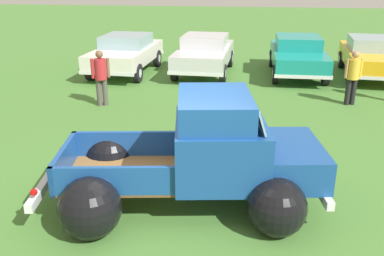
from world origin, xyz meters
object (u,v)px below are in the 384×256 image
at_px(show_car_0, 126,52).
at_px(show_car_1, 204,53).
at_px(show_car_3, 372,55).
at_px(spectator_2, 101,75).
at_px(vintage_pickup_truck, 204,162).
at_px(show_car_2, 297,54).
at_px(spectator_0, 353,75).

relative_size(show_car_0, show_car_1, 1.01).
height_order(show_car_3, spectator_2, spectator_2).
xyz_separation_m(vintage_pickup_truck, show_car_2, (2.50, 9.77, 0.03)).
bearing_deg(show_car_3, show_car_0, -81.57).
distance_m(vintage_pickup_truck, spectator_2, 6.21).
distance_m(show_car_0, spectator_2, 4.20).
relative_size(spectator_0, spectator_2, 0.98).
relative_size(show_car_1, spectator_0, 2.69).
xyz_separation_m(vintage_pickup_truck, show_car_0, (-3.97, 9.29, 0.03)).
distance_m(show_car_0, spectator_0, 8.29).
relative_size(show_car_2, spectator_0, 2.77).
xyz_separation_m(show_car_1, show_car_3, (6.17, 0.25, 0.00)).
relative_size(vintage_pickup_truck, spectator_0, 3.04).
bearing_deg(show_car_1, spectator_2, -26.82).
xyz_separation_m(show_car_1, spectator_0, (4.68, -3.48, 0.12)).
xyz_separation_m(vintage_pickup_truck, spectator_2, (-3.52, 5.11, 0.16)).
distance_m(vintage_pickup_truck, show_car_3, 11.14).
relative_size(vintage_pickup_truck, show_car_2, 1.10).
bearing_deg(show_car_0, show_car_1, 99.03).
bearing_deg(spectator_0, show_car_0, 52.44).
relative_size(show_car_0, show_car_2, 0.98).
bearing_deg(show_car_0, show_car_2, 97.13).
xyz_separation_m(spectator_0, spectator_2, (-7.22, -1.02, 0.02)).
distance_m(show_car_1, show_car_2, 3.48).
distance_m(show_car_1, spectator_0, 5.83).
height_order(show_car_0, spectator_2, spectator_2).
bearing_deg(show_car_2, show_car_1, -87.28).
distance_m(vintage_pickup_truck, show_car_0, 10.10).
height_order(vintage_pickup_truck, spectator_2, vintage_pickup_truck).
bearing_deg(show_car_0, spectator_0, 70.50).
xyz_separation_m(show_car_0, show_car_2, (6.46, 0.48, -0.00)).
distance_m(show_car_0, show_car_1, 3.00).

